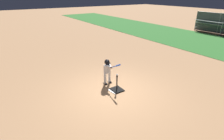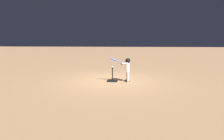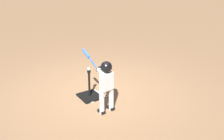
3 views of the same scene
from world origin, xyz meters
TOP-DOWN VIEW (x-y plane):
  - ground_plane at (0.00, 0.00)m, footprint 90.00×90.00m
  - home_plate at (-0.07, 0.15)m, footprint 0.50×0.50m
  - batting_tee at (-0.06, 0.23)m, footprint 0.50×0.45m
  - batter_child at (-0.76, 0.23)m, footprint 0.95×0.36m
  - baseball at (-0.06, 0.23)m, footprint 0.07×0.07m

SIDE VIEW (x-z plane):
  - ground_plane at x=0.00m, z-range 0.00..0.00m
  - home_plate at x=-0.07m, z-range 0.00..0.02m
  - batting_tee at x=-0.06m, z-range -0.26..0.41m
  - baseball at x=-0.06m, z-range 0.67..0.75m
  - batter_child at x=-0.76m, z-range 0.13..1.31m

